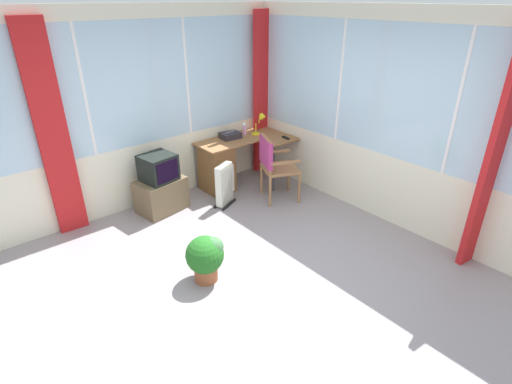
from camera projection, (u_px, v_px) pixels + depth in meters
The scene contains 15 objects.
ground at pixel (257, 280), 4.27m from camera, with size 5.23×5.71×0.06m, color gray.
north_window_panel at pixel (142, 112), 5.30m from camera, with size 4.23×0.07×2.65m.
east_window_panel at pixel (389, 122), 4.90m from camera, with size 0.07×4.71×2.65m.
curtain_north_left at pixel (53, 135), 4.59m from camera, with size 0.34×0.07×2.55m, color red.
curtain_corner at pixel (262, 95), 6.39m from camera, with size 0.34×0.07×2.55m, color red.
curtain_east_far at pixel (496, 156), 3.99m from camera, with size 0.34×0.07×2.55m, color red.
desk at pixel (221, 164), 6.05m from camera, with size 1.41×0.89×0.74m.
desk_lamp at pixel (262, 121), 6.19m from camera, with size 0.23×0.19×0.35m.
tv_remote at pixel (286, 138), 6.11m from camera, with size 0.04×0.15×0.02m, color black.
spray_bottle at pixel (244, 128), 6.23m from camera, with size 0.06×0.06×0.22m.
paper_tray at pixel (230, 135), 6.10m from camera, with size 0.30×0.23×0.09m, color #2A2429.
wooden_armchair at pixel (272, 161), 5.63m from camera, with size 0.64×0.64×0.97m.
tv_on_stand at pixel (161, 186), 5.45m from camera, with size 0.70×0.54×0.83m.
space_heater at pixel (225, 184), 5.63m from camera, with size 0.41×0.29×0.62m.
potted_plant at pixel (206, 256), 4.11m from camera, with size 0.40×0.40×0.52m.
Camera 1 is at (-2.20, -2.58, 2.73)m, focal length 27.77 mm.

